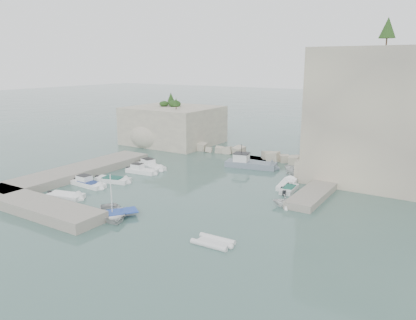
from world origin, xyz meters
The scene contains 21 objects.
ground centered at (0.00, 0.00, 0.00)m, with size 400.00×400.00×0.00m, color #43655E.
cliff_terrace centered at (13.00, 18.00, 1.25)m, with size 8.00×10.00×2.50m, color beige.
outcrop_west centered at (-20.00, 25.00, 3.50)m, with size 16.00×14.00×7.00m, color beige.
quay_west centered at (-17.00, -1.00, 0.55)m, with size 5.00×24.00×1.10m, color #9E9689.
quay_south centered at (-10.00, -12.50, 0.55)m, with size 18.00×4.00×1.10m, color #9E9689.
ledge_east centered at (13.50, 10.00, 0.40)m, with size 3.00×16.00×0.80m, color #9E9689.
breakwater centered at (-1.00, 22.00, 0.70)m, with size 28.00×3.00×1.40m, color beige.
motorboat_a centered at (-11.05, 7.71, 0.00)m, with size 5.95×1.77×1.40m, color white, non-canonical shape.
motorboat_b centered at (-10.40, 4.87, 0.00)m, with size 4.92×1.61×1.40m, color white, non-canonical shape.
motorboat_c centered at (-10.63, -0.45, 0.00)m, with size 5.02×1.83×0.70m, color white, non-canonical shape.
motorboat_d centered at (-11.87, -3.48, 0.00)m, with size 5.51×1.64×1.40m, color white, non-canonical shape.
motorboat_e centered at (-10.36, -8.17, 0.00)m, with size 4.58×1.88×0.70m, color white, non-canonical shape.
rowboat centered at (-1.53, -9.50, 0.00)m, with size 3.90×5.45×1.13m, color silver.
inflatable_dinghy centered at (10.26, -9.30, 0.00)m, with size 3.79×1.84×0.44m, color silver, non-canonical shape.
tender_east_a centered at (11.99, 2.81, 0.00)m, with size 2.51×2.91×1.53m, color white.
tender_east_b centered at (10.30, 8.09, 0.00)m, with size 4.05×1.38×0.70m, color silver, non-canonical shape.
tender_east_c centered at (9.35, 9.84, 0.00)m, with size 5.22×1.69×0.70m, color white, non-canonical shape.
tender_east_d centered at (8.89, 15.26, 0.00)m, with size 1.59×4.22×1.63m, color silver.
work_boat centered at (1.20, 16.01, 0.00)m, with size 8.22×2.43×2.20m, color slate, non-canonical shape.
rowboat_mast centered at (-1.53, -9.50, 2.66)m, with size 0.10×0.10×4.20m, color white.
vegetation centered at (17.83, 24.40, 17.93)m, with size 53.48×13.88×13.40m.
Camera 1 is at (27.14, -36.64, 15.12)m, focal length 35.00 mm.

